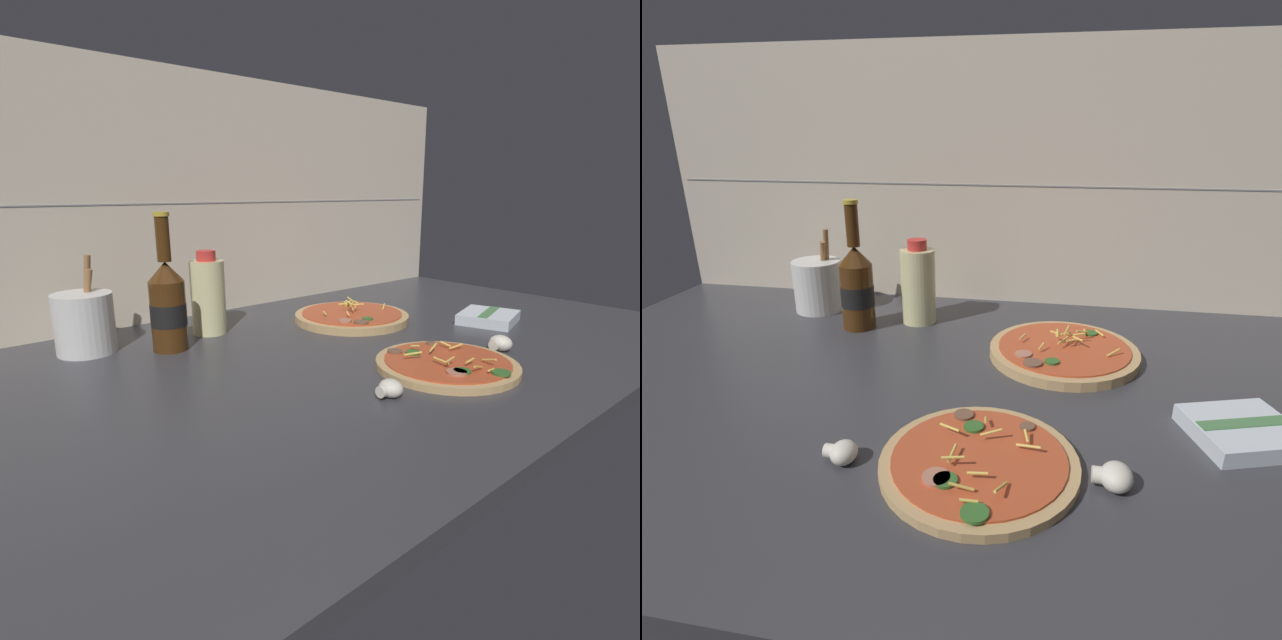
{
  "view_description": "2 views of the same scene",
  "coord_description": "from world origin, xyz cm",
  "views": [
    {
      "loc": [
        -64.91,
        -67.94,
        32.88
      ],
      "look_at": [
        -2.69,
        4.23,
        8.14
      ],
      "focal_mm": 28.0,
      "sensor_mm": 36.0,
      "label": 1
    },
    {
      "loc": [
        13.35,
        -70.68,
        42.09
      ],
      "look_at": [
        -1.25,
        9.19,
        10.79
      ],
      "focal_mm": 28.0,
      "sensor_mm": 36.0,
      "label": 2
    }
  ],
  "objects": [
    {
      "name": "pizza_near",
      "position": [
        6.14,
        -19.66,
        3.26
      ],
      "size": [
        24.92,
        24.92,
        3.28
      ],
      "color": "tan",
      "rests_on": "counter_slab"
    },
    {
      "name": "mushroom_left",
      "position": [
        22.29,
        -20.55,
        4.08
      ],
      "size": [
        4.73,
        4.51,
        3.16
      ],
      "color": "white",
      "rests_on": "counter_slab"
    },
    {
      "name": "oil_bottle",
      "position": [
        -14.19,
        28.02,
        10.83
      ],
      "size": [
        7.39,
        7.39,
        18.11
      ],
      "color": "beige",
      "rests_on": "counter_slab"
    },
    {
      "name": "pizza_far",
      "position": [
        16.71,
        15.1,
        3.53
      ],
      "size": [
        27.2,
        27.2,
        5.49
      ],
      "color": "tan",
      "rests_on": "counter_slab"
    },
    {
      "name": "dish_towel",
      "position": [
        40.42,
        -7.1,
        3.71
      ],
      "size": [
        16.37,
        15.5,
        2.56
      ],
      "color": "silver",
      "rests_on": "counter_slab"
    },
    {
      "name": "mushroom_right",
      "position": [
        -11.0,
        -21.6,
        3.9
      ],
      "size": [
        4.21,
        4.01,
        2.81
      ],
      "color": "white",
      "rests_on": "counter_slab"
    },
    {
      "name": "counter_slab",
      "position": [
        0.0,
        0.0,
        1.25
      ],
      "size": [
        160.0,
        90.0,
        2.5
      ],
      "color": "#38383D",
      "rests_on": "ground"
    },
    {
      "name": "utensil_crock",
      "position": [
        -38.85,
        31.4,
        8.43
      ],
      "size": [
        10.98,
        10.98,
        18.61
      ],
      "color": "silver",
      "rests_on": "counter_slab"
    },
    {
      "name": "beer_bottle",
      "position": [
        -25.81,
        22.52,
        11.69
      ],
      "size": [
        6.93,
        6.93,
        26.63
      ],
      "color": "#47280F",
      "rests_on": "counter_slab"
    },
    {
      "name": "tile_backsplash",
      "position": [
        0.0,
        45.5,
        30.0
      ],
      "size": [
        160.0,
        1.13,
        60.0
      ],
      "color": "beige",
      "rests_on": "ground"
    }
  ]
}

